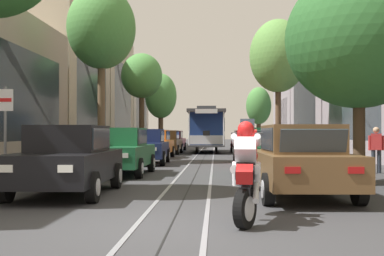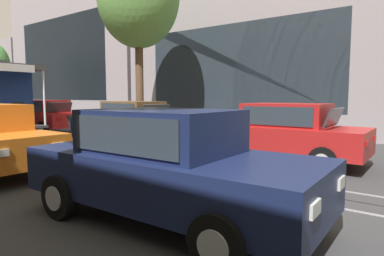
{
  "view_description": "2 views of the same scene",
  "coord_description": "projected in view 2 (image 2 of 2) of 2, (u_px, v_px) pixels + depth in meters",
  "views": [
    {
      "loc": [
        0.68,
        -7.58,
        1.41
      ],
      "look_at": [
        -0.8,
        23.16,
        1.72
      ],
      "focal_mm": 46.54,
      "sensor_mm": 36.0,
      "label": 1
    },
    {
      "loc": [
        -6.02,
        11.79,
        1.77
      ],
      "look_at": [
        0.92,
        16.97,
        0.94
      ],
      "focal_mm": 31.09,
      "sensor_mm": 36.0,
      "label": 2
    }
  ],
  "objects": [
    {
      "name": "parked_car_brown_fourth_right",
      "position": [
        132.0,
        122.0,
        12.59
      ],
      "size": [
        2.12,
        4.41,
        1.58
      ],
      "color": "brown",
      "rests_on": "ground"
    },
    {
      "name": "parked_car_navy_mid_left",
      "position": [
        167.0,
        165.0,
        4.73
      ],
      "size": [
        2.07,
        4.39,
        1.58
      ],
      "color": "#19234C",
      "rests_on": "ground"
    },
    {
      "name": "building_facade_right",
      "position": [
        165.0,
        58.0,
        21.53
      ],
      "size": [
        5.98,
        57.62,
        9.95
      ],
      "color": "tan",
      "rests_on": "ground"
    },
    {
      "name": "ground_plane",
      "position": [
        36.0,
        146.0,
        11.74
      ],
      "size": [
        160.0,
        160.0,
        0.0
      ],
      "primitive_type": "plane",
      "color": "#38383A"
    },
    {
      "name": "parked_car_red_fifth_right",
      "position": [
        44.0,
        116.0,
        16.44
      ],
      "size": [
        2.08,
        4.4,
        1.58
      ],
      "color": "red",
      "rests_on": "ground"
    },
    {
      "name": "parked_car_red_mid_right",
      "position": [
        282.0,
        133.0,
        8.9
      ],
      "size": [
        2.03,
        4.37,
        1.58
      ],
      "color": "red",
      "rests_on": "ground"
    }
  ]
}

